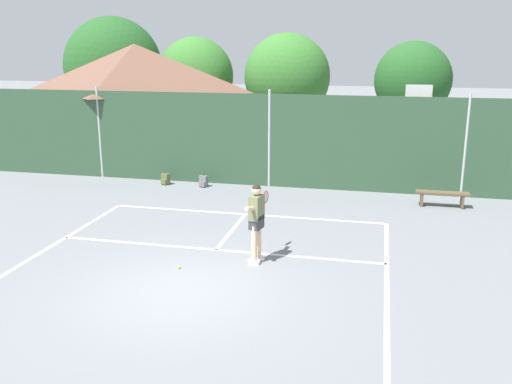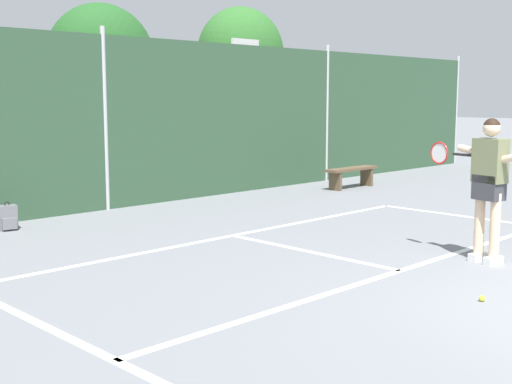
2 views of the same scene
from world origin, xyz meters
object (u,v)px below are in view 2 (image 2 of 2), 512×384
tennis_player (488,177)px  backpack_grey (8,218)px  basketball_hoop (244,89)px  courtside_bench (352,173)px  tennis_ball (482,298)px

tennis_player → backpack_grey: 7.32m
basketball_hoop → backpack_grey: basketball_hoop is taller
tennis_player → courtside_bench: 7.35m
backpack_grey → courtside_bench: (8.02, -0.75, 0.17)m
tennis_ball → courtside_bench: 8.99m
backpack_grey → tennis_player: bearing=-62.1°
tennis_ball → courtside_bench: size_ratio=0.04×
basketball_hoop → backpack_grey: size_ratio=7.67×
basketball_hoop → courtside_bench: (0.76, -2.82, -1.95)m
basketball_hoop → courtside_bench: basketball_hoop is taller
tennis_player → courtside_bench: bearing=50.8°
tennis_ball → backpack_grey: (-1.78, 7.21, 0.16)m
basketball_hoop → tennis_player: basketball_hoop is taller
tennis_ball → courtside_bench: courtside_bench is taller
tennis_ball → backpack_grey: size_ratio=0.14×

